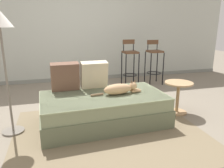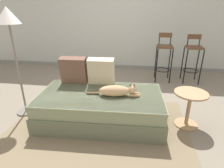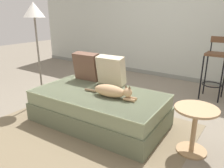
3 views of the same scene
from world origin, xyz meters
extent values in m
plane|color=slate|center=(0.00, 0.00, 0.00)|extent=(16.00, 16.00, 0.00)
cube|color=#B7BCB2|center=(0.00, 2.25, 1.30)|extent=(8.00, 0.10, 2.60)
cube|color=gray|center=(0.00, 2.20, 0.04)|extent=(8.00, 0.02, 0.09)
cube|color=#75664C|center=(0.00, -0.70, 0.00)|extent=(2.46, 2.05, 0.01)
cube|color=#636B50|center=(0.00, -0.40, 0.13)|extent=(1.80, 1.03, 0.25)
cube|color=gray|center=(0.00, -0.40, 0.34)|extent=(1.75, 0.99, 0.18)
cube|color=#98A47B|center=(0.00, -0.40, 0.42)|extent=(1.77, 1.00, 0.02)
cube|color=brown|center=(-0.50, -0.05, 0.64)|extent=(0.42, 0.22, 0.43)
cube|color=beige|center=(-0.06, -0.03, 0.64)|extent=(0.41, 0.23, 0.42)
ellipsoid|color=tan|center=(0.20, -0.42, 0.50)|extent=(0.44, 0.22, 0.15)
sphere|color=tan|center=(0.44, -0.40, 0.53)|extent=(0.11, 0.11, 0.11)
cone|color=brown|center=(0.42, -0.40, 0.60)|extent=(0.03, 0.03, 0.04)
cone|color=brown|center=(0.47, -0.40, 0.60)|extent=(0.03, 0.03, 0.04)
cylinder|color=tan|center=(0.48, -0.42, 0.45)|extent=(0.14, 0.05, 0.04)
cylinder|color=tan|center=(0.48, -0.36, 0.45)|extent=(0.14, 0.05, 0.04)
cylinder|color=brown|center=(-0.10, -0.43, 0.45)|extent=(0.18, 0.05, 0.03)
cylinder|color=black|center=(0.89, 1.25, 0.38)|extent=(0.02, 0.02, 0.75)
cylinder|color=black|center=(1.20, 1.25, 0.38)|extent=(0.02, 0.02, 0.75)
cylinder|color=black|center=(0.89, 1.56, 0.38)|extent=(0.02, 0.02, 0.75)
cylinder|color=black|center=(1.20, 1.56, 0.38)|extent=(0.02, 0.02, 0.75)
torus|color=black|center=(1.05, 1.41, 0.25)|extent=(0.32, 0.32, 0.02)
cube|color=brown|center=(1.05, 1.41, 0.77)|extent=(0.32, 0.32, 0.04)
cylinder|color=black|center=(0.93, 1.54, 0.88)|extent=(0.02, 0.02, 0.24)
cylinder|color=black|center=(1.17, 1.54, 0.88)|extent=(0.02, 0.02, 0.24)
cube|color=brown|center=(1.05, 1.54, 1.00)|extent=(0.28, 0.03, 0.10)
cylinder|color=black|center=(1.49, 1.25, 0.38)|extent=(0.02, 0.02, 0.75)
cylinder|color=black|center=(1.81, 1.25, 0.38)|extent=(0.02, 0.02, 0.75)
cylinder|color=black|center=(1.49, 1.56, 0.38)|extent=(0.02, 0.02, 0.75)
cylinder|color=black|center=(1.81, 1.56, 0.38)|extent=(0.02, 0.02, 0.75)
torus|color=black|center=(1.65, 1.41, 0.26)|extent=(0.34, 0.34, 0.02)
cube|color=brown|center=(1.65, 1.41, 0.77)|extent=(0.32, 0.32, 0.04)
cylinder|color=black|center=(1.53, 1.54, 0.87)|extent=(0.02, 0.02, 0.22)
cylinder|color=black|center=(1.77, 1.54, 0.87)|extent=(0.02, 0.02, 0.22)
cube|color=brown|center=(1.65, 1.54, 0.98)|extent=(0.28, 0.03, 0.10)
cylinder|color=tan|center=(1.23, -0.35, 0.24)|extent=(0.05, 0.05, 0.49)
cylinder|color=tan|center=(1.23, -0.35, 0.01)|extent=(0.32, 0.32, 0.02)
cylinder|color=tan|center=(1.23, -0.35, 0.50)|extent=(0.44, 0.44, 0.02)
cylinder|color=slate|center=(-1.23, -0.36, 0.01)|extent=(0.28, 0.28, 0.02)
cylinder|color=slate|center=(-1.23, -0.36, 0.68)|extent=(0.03, 0.03, 1.35)
camera|label=1|loc=(-0.66, -3.25, 1.40)|focal=35.00mm
camera|label=2|loc=(0.51, -2.73, 1.57)|focal=30.00mm
camera|label=3|loc=(1.68, -2.48, 1.43)|focal=35.00mm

